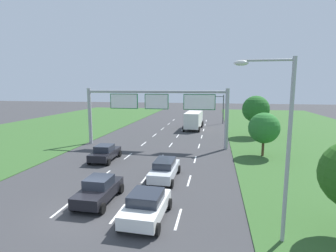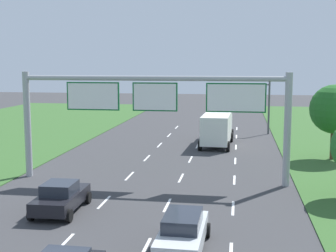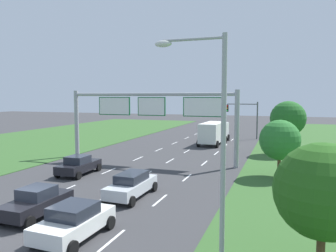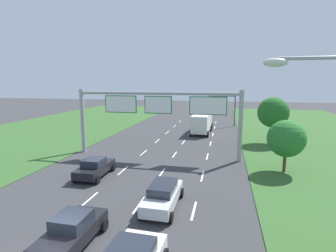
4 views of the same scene
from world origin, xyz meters
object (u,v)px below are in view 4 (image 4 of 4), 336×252
at_px(traffic_light_mast, 224,104).
at_px(roadside_tree_mid, 286,139).
at_px(car_near_red, 72,231).
at_px(box_truck, 202,122).
at_px(car_lead_silver, 95,167).
at_px(roadside_tree_far, 273,112).
at_px(car_far_ahead, 163,195).
at_px(sign_gantry, 158,109).

relative_size(traffic_light_mast, roadside_tree_mid, 1.22).
relative_size(car_near_red, box_truck, 0.48).
xyz_separation_m(car_lead_silver, roadside_tree_far, (16.23, 15.49, 3.21)).
xyz_separation_m(car_far_ahead, roadside_tree_far, (9.47, 19.56, 3.19)).
relative_size(car_far_ahead, sign_gantry, 0.26).
bearing_deg(roadside_tree_mid, car_lead_silver, -164.05).
distance_m(car_far_ahead, sign_gantry, 12.11).
distance_m(car_far_ahead, box_truck, 25.27).
height_order(traffic_light_mast, roadside_tree_far, roadside_tree_far).
distance_m(sign_gantry, roadside_tree_mid, 12.26).
relative_size(car_near_red, car_far_ahead, 0.91).
height_order(sign_gantry, roadside_tree_mid, sign_gantry).
bearing_deg(roadside_tree_far, car_near_red, -117.75).
bearing_deg(roadside_tree_far, car_far_ahead, -115.84).
bearing_deg(car_far_ahead, sign_gantry, 106.47).
relative_size(car_near_red, roadside_tree_mid, 0.90).
bearing_deg(roadside_tree_far, car_lead_silver, -136.33).
bearing_deg(traffic_light_mast, car_far_ahead, -95.92).
height_order(car_lead_silver, car_far_ahead, car_lead_silver).
bearing_deg(car_far_ahead, car_lead_silver, 149.76).
bearing_deg(car_far_ahead, roadside_tree_mid, 44.89).
bearing_deg(car_far_ahead, car_near_red, -124.19).
bearing_deg(traffic_light_mast, sign_gantry, -106.73).
distance_m(car_far_ahead, roadside_tree_mid, 12.42).
xyz_separation_m(roadside_tree_mid, roadside_tree_far, (0.70, 11.05, 1.00)).
height_order(car_lead_silver, roadside_tree_mid, roadside_tree_mid).
relative_size(car_lead_silver, traffic_light_mast, 0.75).
bearing_deg(box_truck, car_lead_silver, -105.99).
height_order(car_near_red, traffic_light_mast, traffic_light_mast).
bearing_deg(box_truck, car_near_red, -94.46).
bearing_deg(car_lead_silver, box_truck, 70.41).
relative_size(car_lead_silver, roadside_tree_mid, 0.92).
bearing_deg(sign_gantry, traffic_light_mast, 73.27).
height_order(car_near_red, car_far_ahead, car_near_red).
relative_size(car_lead_silver, sign_gantry, 0.24).
bearing_deg(box_truck, roadside_tree_mid, -60.69).
distance_m(roadside_tree_mid, roadside_tree_far, 11.12).
bearing_deg(traffic_light_mast, roadside_tree_mid, -77.17).
bearing_deg(box_truck, roadside_tree_far, -29.36).
distance_m(traffic_light_mast, roadside_tree_far, 14.16).
xyz_separation_m(traffic_light_mast, roadside_tree_far, (6.12, -12.76, 0.12)).
bearing_deg(car_near_red, sign_gantry, 89.51).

